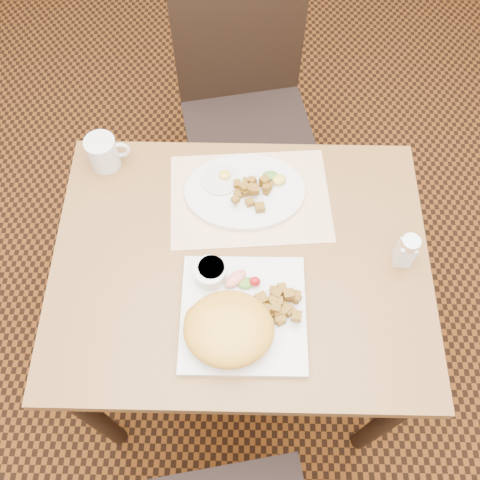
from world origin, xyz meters
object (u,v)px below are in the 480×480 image
object	(u,v)px
salt_shaker	(406,251)
plate_square	(243,314)
chair_far	(245,101)
table	(241,279)
coffee_mug	(104,152)
plate_oval	(245,191)

from	to	relation	value
salt_shaker	plate_square	bearing A→B (deg)	-158.65
chair_far	table	bearing A→B (deg)	78.27
table	coffee_mug	size ratio (longest dim) A/B	8.12
chair_far	coffee_mug	distance (m)	0.61
table	chair_far	bearing A→B (deg)	89.90
table	coffee_mug	xyz separation A→B (m)	(-0.36, 0.28, 0.15)
table	plate_oval	world-z (taller)	plate_oval
table	plate_oval	size ratio (longest dim) A/B	2.96
plate_oval	coffee_mug	world-z (taller)	coffee_mug
plate_oval	salt_shaker	xyz separation A→B (m)	(0.37, -0.18, 0.04)
plate_oval	table	bearing A→B (deg)	-91.95
plate_square	coffee_mug	world-z (taller)	coffee_mug
plate_oval	plate_square	bearing A→B (deg)	-89.65
chair_far	salt_shaker	world-z (taller)	chair_far
plate_oval	coffee_mug	xyz separation A→B (m)	(-0.36, 0.09, 0.03)
chair_far	coffee_mug	world-z (taller)	chair_far
table	plate_square	world-z (taller)	plate_square
salt_shaker	coffee_mug	world-z (taller)	salt_shaker
plate_square	table	bearing A→B (deg)	93.47
plate_square	plate_oval	bearing A→B (deg)	90.35
plate_oval	salt_shaker	world-z (taller)	salt_shaker
chair_far	salt_shaker	distance (m)	0.83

